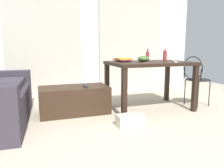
{
  "coord_description": "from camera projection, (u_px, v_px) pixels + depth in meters",
  "views": [
    {
      "loc": [
        -1.18,
        -1.76,
        1.03
      ],
      "look_at": [
        -0.02,
        1.55,
        0.44
      ],
      "focal_mm": 34.98,
      "sensor_mm": 36.0,
      "label": 1
    }
  ],
  "objects": [
    {
      "name": "ground_plane",
      "position": [
        121.0,
        116.0,
        3.29
      ],
      "size": [
        7.55,
        7.55,
        0.0
      ],
      "primitive_type": "plane",
      "color": "beige"
    },
    {
      "name": "wall_back",
      "position": [
        89.0,
        33.0,
        4.9
      ],
      "size": [
        5.14,
        0.1,
        2.69
      ],
      "primitive_type": "cube",
      "color": "silver",
      "rests_on": "ground"
    },
    {
      "name": "curtains",
      "position": [
        90.0,
        43.0,
        4.86
      ],
      "size": [
        3.51,
        0.03,
        2.24
      ],
      "color": "beige",
      "rests_on": "ground"
    },
    {
      "name": "coffee_table",
      "position": [
        74.0,
        100.0,
        3.43
      ],
      "size": [
        1.06,
        0.55,
        0.42
      ],
      "color": "#382619",
      "rests_on": "ground"
    },
    {
      "name": "craft_table",
      "position": [
        149.0,
        68.0,
        3.61
      ],
      "size": [
        1.33,
        0.89,
        0.8
      ],
      "color": "black",
      "rests_on": "ground"
    },
    {
      "name": "wire_chair",
      "position": [
        195.0,
        75.0,
        3.79
      ],
      "size": [
        0.41,
        0.43,
        0.88
      ],
      "color": "black",
      "rests_on": "ground"
    },
    {
      "name": "bottle_near",
      "position": [
        165.0,
        56.0,
        3.82
      ],
      "size": [
        0.07,
        0.07,
        0.21
      ],
      "color": "#99332D",
      "rests_on": "craft_table"
    },
    {
      "name": "bottle_far",
      "position": [
        147.0,
        56.0,
        3.73
      ],
      "size": [
        0.06,
        0.06,
        0.21
      ],
      "color": "#99332D",
      "rests_on": "craft_table"
    },
    {
      "name": "bowl",
      "position": [
        143.0,
        59.0,
        3.55
      ],
      "size": [
        0.19,
        0.19,
        0.1
      ],
      "primitive_type": "ellipsoid",
      "color": "#477033",
      "rests_on": "craft_table"
    },
    {
      "name": "book_stack",
      "position": [
        123.0,
        60.0,
        3.59
      ],
      "size": [
        0.26,
        0.3,
        0.06
      ],
      "color": "#33519E",
      "rests_on": "craft_table"
    },
    {
      "name": "tv_remote_on_table",
      "position": [
        175.0,
        62.0,
        3.43
      ],
      "size": [
        0.11,
        0.18,
        0.02
      ],
      "primitive_type": "cube",
      "rotation": [
        0.0,
        0.0,
        -0.38
      ],
      "color": "#B7B7B2",
      "rests_on": "craft_table"
    },
    {
      "name": "scissors",
      "position": [
        144.0,
        63.0,
        3.29
      ],
      "size": [
        0.12,
        0.08,
        0.0
      ],
      "color": "#9EA0A5",
      "rests_on": "craft_table"
    },
    {
      "name": "tv_remote_primary",
      "position": [
        85.0,
        86.0,
        3.36
      ],
      "size": [
        0.05,
        0.16,
        0.02
      ],
      "primitive_type": "cube",
      "rotation": [
        0.0,
        0.0,
        0.02
      ],
      "color": "#232326",
      "rests_on": "coffee_table"
    },
    {
      "name": "shoebox",
      "position": [
        130.0,
        120.0,
        2.87
      ],
      "size": [
        0.36,
        0.2,
        0.16
      ],
      "color": "beige",
      "rests_on": "ground"
    }
  ]
}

